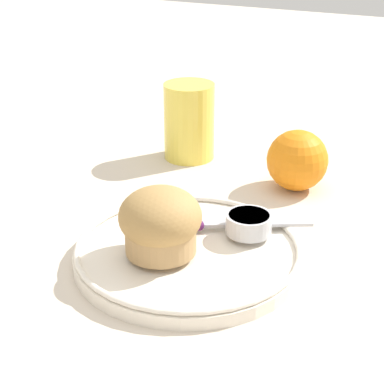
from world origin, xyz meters
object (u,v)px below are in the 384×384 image
(muffin, at_px, (160,222))
(juice_glass, at_px, (189,121))
(butter_knife, at_px, (223,223))
(orange_fruit, at_px, (297,160))

(muffin, bearing_deg, juice_glass, 109.94)
(juice_glass, bearing_deg, butter_knife, -56.00)
(muffin, distance_m, butter_knife, 0.09)
(orange_fruit, height_order, juice_glass, juice_glass)
(muffin, xyz_separation_m, orange_fruit, (0.07, 0.24, -0.01))
(butter_knife, relative_size, juice_glass, 1.68)
(orange_fruit, bearing_deg, muffin, -105.52)
(muffin, distance_m, orange_fruit, 0.25)
(orange_fruit, bearing_deg, butter_knife, -101.09)
(muffin, relative_size, butter_knife, 0.46)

